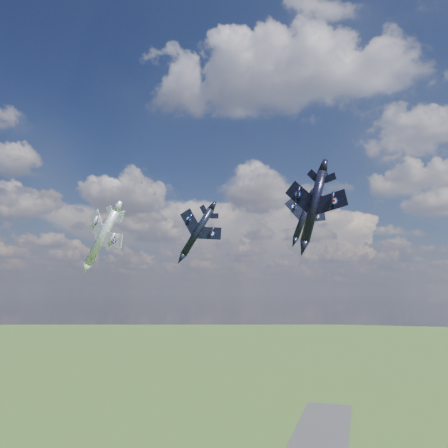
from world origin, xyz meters
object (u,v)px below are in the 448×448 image
(jet_right_navy, at_px, (314,206))
(jet_high_navy, at_px, (303,216))
(jet_left_silver, at_px, (102,237))
(jet_lead_navy, at_px, (197,232))

(jet_right_navy, relative_size, jet_high_navy, 0.98)
(jet_right_navy, xyz_separation_m, jet_left_silver, (-40.03, 14.91, -0.63))
(jet_right_navy, distance_m, jet_left_silver, 42.72)
(jet_lead_navy, distance_m, jet_left_silver, 18.76)
(jet_lead_navy, height_order, jet_right_navy, jet_lead_navy)
(jet_lead_navy, distance_m, jet_right_navy, 26.03)
(jet_right_navy, bearing_deg, jet_left_silver, 177.19)
(jet_lead_navy, xyz_separation_m, jet_right_navy, (21.27, -15.00, 0.33))
(jet_high_navy, relative_size, jet_left_silver, 0.79)
(jet_high_navy, distance_m, jet_left_silver, 39.13)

